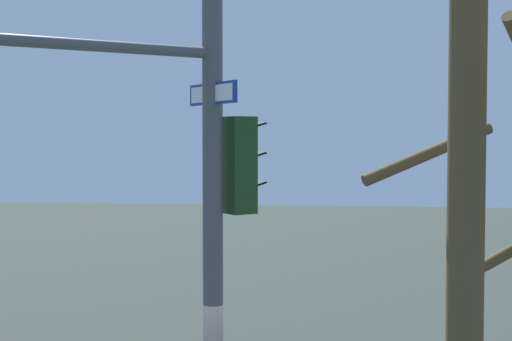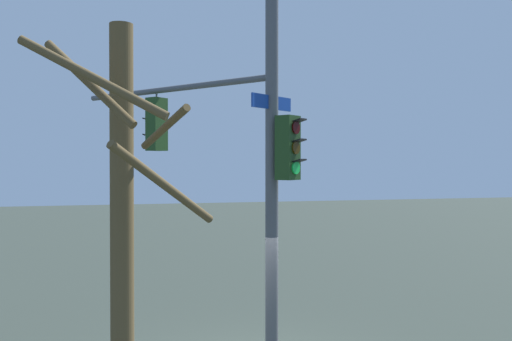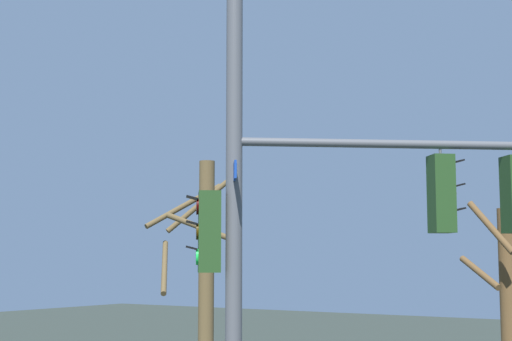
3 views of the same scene
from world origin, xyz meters
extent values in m
cylinder|color=#4C4F54|center=(0.27, 0.25, 4.80)|extent=(0.23, 0.23, 9.61)
cylinder|color=#4C4F54|center=(-1.69, -1.36, 5.30)|extent=(4.00, 3.32, 0.12)
cube|color=#1E3D19|center=(-2.00, -1.61, 4.60)|extent=(0.46, 0.47, 1.10)
cylinder|color=#2F0403|center=(-2.12, -1.72, 4.94)|extent=(0.17, 0.19, 0.22)
cube|color=black|center=(-2.18, -1.77, 5.06)|extent=(0.26, 0.26, 0.06)
cylinder|color=#352504|center=(-2.12, -1.72, 4.60)|extent=(0.17, 0.19, 0.22)
cube|color=black|center=(-2.18, -1.77, 4.72)|extent=(0.26, 0.26, 0.06)
cylinder|color=#19D147|center=(-2.12, -1.72, 4.26)|extent=(0.17, 0.19, 0.22)
cube|color=black|center=(-2.18, -1.77, 4.38)|extent=(0.26, 0.26, 0.06)
cylinder|color=#4C4F54|center=(-2.00, -1.61, 5.23)|extent=(0.04, 0.04, 0.15)
cube|color=#1E3D19|center=(-2.84, -2.30, 4.60)|extent=(0.46, 0.47, 1.10)
cylinder|color=#2F0403|center=(-2.96, -2.41, 4.94)|extent=(0.17, 0.18, 0.22)
cube|color=black|center=(-3.02, -2.46, 5.06)|extent=(0.26, 0.26, 0.06)
cylinder|color=#352504|center=(-2.96, -2.41, 4.60)|extent=(0.17, 0.18, 0.22)
cube|color=black|center=(-3.02, -2.46, 4.72)|extent=(0.26, 0.26, 0.06)
cylinder|color=#19D147|center=(-2.96, -2.41, 4.26)|extent=(0.17, 0.18, 0.22)
cube|color=black|center=(-3.02, -2.46, 4.38)|extent=(0.26, 0.26, 0.06)
cylinder|color=#4C4F54|center=(-2.84, -2.30, 5.23)|extent=(0.04, 0.04, 0.15)
cube|color=#1E3D19|center=(0.52, 0.46, 4.06)|extent=(0.46, 0.47, 1.10)
cylinder|color=#2F0403|center=(0.65, 0.57, 4.40)|extent=(0.16, 0.19, 0.22)
cube|color=black|center=(0.71, 0.61, 4.52)|extent=(0.26, 0.26, 0.06)
cylinder|color=#352504|center=(0.65, 0.57, 4.06)|extent=(0.16, 0.19, 0.22)
cube|color=black|center=(0.71, 0.61, 4.18)|extent=(0.26, 0.26, 0.06)
cylinder|color=#19D147|center=(0.65, 0.57, 3.72)|extent=(0.16, 0.19, 0.22)
cube|color=black|center=(0.71, 0.61, 3.84)|extent=(0.26, 0.26, 0.06)
cube|color=navy|center=(0.27, 0.25, 4.86)|extent=(0.69, 0.90, 0.24)
cube|color=white|center=(0.25, 0.24, 4.86)|extent=(0.61, 0.80, 0.18)
cylinder|color=brown|center=(2.65, -2.28, 2.73)|extent=(0.28, 0.28, 5.46)
cylinder|color=brown|center=(3.39, -2.56, 4.70)|extent=(0.68, 1.57, 0.92)
cylinder|color=brown|center=(3.22, -1.81, 3.55)|extent=(1.05, 1.25, 0.97)
cylinder|color=brown|center=(2.42, -1.76, 4.24)|extent=(1.11, 0.56, 0.52)
cylinder|color=brown|center=(3.11, -2.61, 4.68)|extent=(0.79, 1.04, 1.03)
camera|label=1|loc=(1.77, -8.14, 4.39)|focal=53.77mm
camera|label=2|loc=(9.14, -2.22, 3.81)|focal=36.91mm
camera|label=3|loc=(-5.86, 8.96, 3.69)|focal=54.74mm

